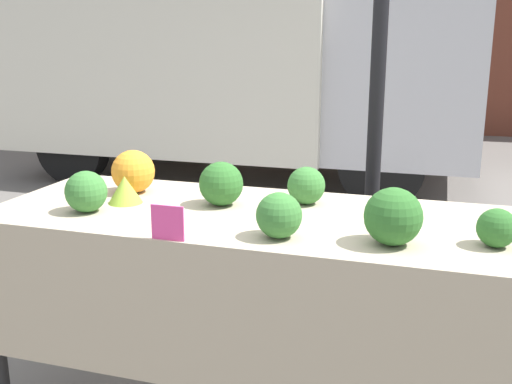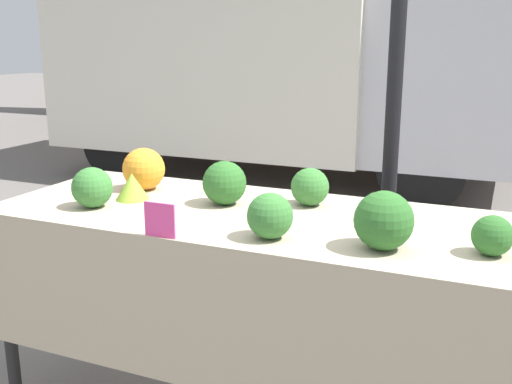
# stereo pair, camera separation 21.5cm
# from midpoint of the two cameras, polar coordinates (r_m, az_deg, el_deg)

# --- Properties ---
(tent_pole) EXTENTS (0.07, 0.07, 2.68)m
(tent_pole) POSITION_cam_midpoint_polar(r_m,az_deg,el_deg) (2.79, 15.34, 10.67)
(tent_pole) COLOR black
(tent_pole) RESTS_ON ground_plane
(parked_truck) EXTENTS (4.85, 2.29, 2.71)m
(parked_truck) POSITION_cam_midpoint_polar(r_m,az_deg,el_deg) (6.75, 2.78, 13.79)
(parked_truck) COLOR silver
(parked_truck) RESTS_ON ground_plane
(market_table) EXTENTS (1.97, 0.76, 0.88)m
(market_table) POSITION_cam_midpoint_polar(r_m,az_deg,el_deg) (2.15, 2.18, -5.54)
(market_table) COLOR tan
(market_table) RESTS_ON ground_plane
(orange_cauliflower) EXTENTS (0.18, 0.18, 0.18)m
(orange_cauliflower) POSITION_cam_midpoint_polar(r_m,az_deg,el_deg) (2.52, -8.26, 2.16)
(orange_cauliflower) COLOR orange
(orange_cauliflower) RESTS_ON market_table
(romanesco_head) EXTENTS (0.13, 0.13, 0.11)m
(romanesco_head) POSITION_cam_midpoint_polar(r_m,az_deg,el_deg) (2.38, -9.21, 0.49)
(romanesco_head) COLOR #93B238
(romanesco_head) RESTS_ON market_table
(broccoli_head_0) EXTENTS (0.15, 0.15, 0.15)m
(broccoli_head_0) POSITION_cam_midpoint_polar(r_m,az_deg,el_deg) (1.89, 4.61, -2.33)
(broccoli_head_0) COLOR #387533
(broccoli_head_0) RESTS_ON market_table
(broccoli_head_1) EXTENTS (0.15, 0.15, 0.15)m
(broccoli_head_1) POSITION_cam_midpoint_polar(r_m,az_deg,el_deg) (2.29, -12.78, 0.38)
(broccoli_head_1) COLOR #387533
(broccoli_head_1) RESTS_ON market_table
(broccoli_head_2) EXTENTS (0.18, 0.18, 0.18)m
(broccoli_head_2) POSITION_cam_midpoint_polar(r_m,az_deg,el_deg) (1.85, 15.37, -2.69)
(broccoli_head_2) COLOR #2D6628
(broccoli_head_2) RESTS_ON market_table
(broccoli_head_3) EXTENTS (0.12, 0.12, 0.12)m
(broccoli_head_3) POSITION_cam_midpoint_polar(r_m,az_deg,el_deg) (1.91, 24.66, -3.85)
(broccoli_head_3) COLOR #2D6628
(broccoli_head_3) RESTS_ON market_table
(broccoli_head_4) EXTENTS (0.17, 0.17, 0.17)m
(broccoli_head_4) POSITION_cam_midpoint_polar(r_m,az_deg,el_deg) (2.27, -0.32, 0.83)
(broccoli_head_4) COLOR #2D6628
(broccoli_head_4) RESTS_ON market_table
(broccoli_head_5) EXTENTS (0.14, 0.14, 0.14)m
(broccoli_head_5) POSITION_cam_midpoint_polar(r_m,az_deg,el_deg) (2.28, 7.86, 0.45)
(broccoli_head_5) COLOR #387533
(broccoli_head_5) RESTS_ON market_table
(price_sign) EXTENTS (0.11, 0.01, 0.11)m
(price_sign) POSITION_cam_midpoint_polar(r_m,az_deg,el_deg) (1.91, -5.99, -2.72)
(price_sign) COLOR #EF4793
(price_sign) RESTS_ON market_table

